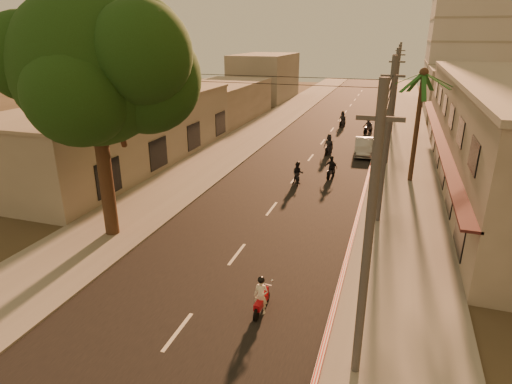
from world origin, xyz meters
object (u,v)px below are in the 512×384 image
parked_car (364,147)px  scooter_far_b (368,126)px  broadleaf_tree (101,68)px  scooter_mid_b (331,168)px  palm_tree (423,79)px  scooter_far_a (329,145)px  scooter_far_c (342,120)px  scooter_mid_a (298,174)px  scooter_red (261,297)px

parked_car → scooter_far_b: bearing=87.8°
broadleaf_tree → parked_car: bearing=62.0°
broadleaf_tree → scooter_mid_b: broadleaf_tree is taller
palm_tree → scooter_far_b: 17.03m
scooter_far_a → scooter_far_c: size_ratio=1.02×
scooter_mid_a → parked_car: bearing=55.9°
palm_tree → parked_car: 9.88m
palm_tree → scooter_mid_b: (-5.54, -0.92, -6.39)m
scooter_far_b → scooter_mid_a: bearing=-77.6°
scooter_mid_b → scooter_far_c: (-1.63, 18.88, 0.05)m
scooter_red → scooter_mid_b: scooter_mid_b is taller
palm_tree → parked_car: (-3.83, 6.46, -6.43)m
parked_car → scooter_far_c: scooter_far_c is taller
palm_tree → scooter_far_c: palm_tree is taller
scooter_far_a → scooter_far_b: size_ratio=0.99×
palm_tree → scooter_mid_b: size_ratio=4.80×
palm_tree → scooter_mid_b: palm_tree is taller
scooter_mid_b → scooter_far_c: size_ratio=0.94×
scooter_far_b → parked_car: 8.83m
palm_tree → scooter_mid_a: palm_tree is taller
palm_tree → scooter_far_b: (-4.13, 15.27, -6.30)m
scooter_mid_a → scooter_far_a: (0.81, 8.63, 0.07)m
scooter_red → scooter_far_c: bearing=95.7°
palm_tree → scooter_red: 19.88m
scooter_mid_a → parked_car: scooter_mid_a is taller
scooter_mid_a → scooter_mid_b: size_ratio=0.97×
scooter_mid_a → scooter_far_c: scooter_far_c is taller
scooter_mid_a → parked_car: 10.17m
scooter_far_b → scooter_far_c: 4.06m
broadleaf_tree → scooter_far_c: 33.56m
scooter_mid_b → parked_car: scooter_mid_b is taller
scooter_far_a → scooter_mid_a: bearing=-86.3°
palm_tree → scooter_red: palm_tree is taller
scooter_red → scooter_mid_a: scooter_mid_a is taller
scooter_mid_b → scooter_far_a: scooter_far_a is taller
scooter_far_a → broadleaf_tree: bearing=-102.9°
palm_tree → scooter_red: bearing=-107.1°
scooter_mid_a → scooter_far_b: scooter_far_b is taller
scooter_red → scooter_mid_b: 17.06m
scooter_mid_b → scooter_far_b: size_ratio=0.92×
scooter_far_b → scooter_far_c: size_ratio=1.02×
parked_car → scooter_far_c: bearing=102.0°
scooter_red → scooter_mid_a: bearing=100.8°
scooter_mid_b → scooter_far_a: (-1.21, 6.54, 0.06)m
scooter_mid_a → parked_car: (3.73, 9.46, -0.03)m
scooter_red → scooter_mid_a: (-2.04, 14.97, 0.06)m
scooter_mid_b → scooter_far_b: scooter_far_b is taller
scooter_far_a → scooter_far_c: bearing=101.0°
broadleaf_tree → scooter_far_b: bearing=70.2°
palm_tree → scooter_far_a: size_ratio=4.46×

